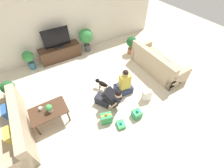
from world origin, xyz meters
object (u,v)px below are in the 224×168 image
Objects in this scene: tabletop_plant at (49,108)px; gift_box_c at (121,125)px; tv_console at (61,53)px; mug at (41,108)px; sofa_left at (11,130)px; gift_box_b at (137,114)px; dog at (101,83)px; person_sitting at (124,84)px; potted_plant_back_left at (29,58)px; person_kneeling at (109,98)px; sofa_right at (157,64)px; potted_plant_back_right at (86,37)px; tv at (57,39)px; gift_box_a at (106,118)px; coffee_table at (49,112)px; gift_bag_a at (147,95)px; potted_plant_corner_right at (131,43)px; potted_plant_corner_left at (9,89)px.

gift_box_c is at bearing -36.13° from tabletop_plant.
tv_console is 2.84m from mug.
gift_box_b is (2.96, -1.13, -0.17)m from sofa_left.
dog is at bearing 81.75° from gift_box_c.
potted_plant_back_left is at bearing -42.42° from person_sitting.
person_sitting is at bearing -13.32° from person_kneeling.
sofa_right is 7.19× the size of gift_box_c.
potted_plant_back_right is at bearing 46.17° from mug.
potted_plant_back_left is 0.90× the size of person_kneeling.
gift_box_a is at bearing -87.98° from tv.
potted_plant_back_right is 2.82× the size of gift_box_a.
mug is at bearing -116.40° from tv_console.
potted_plant_back_right reaches higher than coffee_table.
coffee_table is at bearing 87.23° from sofa_left.
dog is at bearing 130.44° from gift_bag_a.
tabletop_plant is at bearing -12.07° from dog.
gift_box_a is at bearing 128.45° from gift_box_c.
potted_plant_corner_right is at bearing -123.74° from person_sitting.
coffee_table is 0.21m from mug.
gift_box_b is (-1.69, -2.60, -0.33)m from potted_plant_corner_right.
potted_plant_back_right is 4.35× the size of tabletop_plant.
potted_plant_corner_left is at bearing 132.77° from gift_box_a.
sofa_left reaches higher than coffee_table.
tv is at bearing 67.24° from person_kneeling.
potted_plant_back_left is 4.22m from gift_box_b.
sofa_right is at bearing 91.10° from sofa_left.
tv_console is 1.14m from potted_plant_back_left.
potted_plant_back_left is 6.06× the size of mug.
coffee_table is 1.39× the size of potted_plant_corner_left.
tv_console is at bearing 177.46° from potted_plant_back_right.
person_sitting is at bearing -50.70° from potted_plant_back_left.
gift_box_a reaches higher than gift_box_c.
gift_bag_a is (0.62, 0.33, 0.07)m from gift_box_b.
coffee_table is 3.15× the size of gift_box_b.
tv_console is 4.51× the size of gift_box_a.
gift_bag_a reaches higher than dog.
sofa_right reaches higher than tv_console.
tv_console is 3.18× the size of dog.
tv_console is 3.77m from gift_box_c.
tv_console is 2.92m from tabletop_plant.
sofa_left reaches higher than tv_console.
potted_plant_corner_right is 3.89m from potted_plant_back_left.
sofa_right reaches higher than potted_plant_corner_right.
tv is at bearing -59.91° from person_sitting.
sofa_right is at bearing -15.35° from potted_plant_corner_left.
person_sitting is (2.24, -2.74, -0.13)m from potted_plant_back_left.
mug is (-3.86, -1.39, 0.07)m from potted_plant_corner_right.
dog is at bearing -23.18° from potted_plant_corner_left.
mug is at bearing 94.96° from sofa_left.
sofa_left reaches higher than tabletop_plant.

